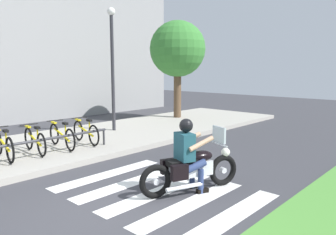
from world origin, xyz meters
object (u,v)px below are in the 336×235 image
object	(u,v)px
bicycle_3	(4,145)
street_lamp	(112,59)
bicycle_5	(62,136)
rider	(188,150)
bike_rack	(13,146)
bicycle_4	(35,140)
tree_near_rack	(178,50)
motorcycle	(192,168)
bicycle_6	(86,132)

from	to	relation	value
bicycle_3	street_lamp	distance (m)	4.90
bicycle_5	street_lamp	bearing A→B (deg)	21.79
rider	bike_rack	world-z (taller)	rider
rider	bicycle_3	bearing A→B (deg)	110.28
bike_rack	bicycle_3	bearing A→B (deg)	89.95
bicycle_4	tree_near_rack	distance (m)	8.07
rider	motorcycle	bearing A→B (deg)	-23.38
bicycle_5	street_lamp	world-z (taller)	street_lamp
bicycle_6	street_lamp	distance (m)	3.10
rider	bicycle_6	world-z (taller)	rider
rider	bicycle_5	size ratio (longest dim) A/B	0.84
motorcycle	bike_rack	distance (m)	4.34
motorcycle	bicycle_5	world-z (taller)	motorcycle
street_lamp	motorcycle	bearing A→B (deg)	-114.22
street_lamp	tree_near_rack	distance (m)	4.04
rider	tree_near_rack	size ratio (longest dim) A/B	0.32
bicycle_6	rider	bearing A→B (deg)	-98.71
bike_rack	street_lamp	size ratio (longest dim) A/B	1.19
bicycle_3	bike_rack	world-z (taller)	bicycle_3
bicycle_4	bike_rack	world-z (taller)	bicycle_4
rider	street_lamp	xyz separation A→B (m)	(2.59, 5.57, 1.87)
bicycle_3	bicycle_5	world-z (taller)	bicycle_3
bicycle_3	bicycle_6	xyz separation A→B (m)	(2.35, 0.00, -0.01)
bicycle_5	bicycle_4	bearing A→B (deg)	-179.99
bicycle_4	bicycle_5	distance (m)	0.78
bike_rack	bicycle_6	bearing A→B (deg)	13.27
rider	street_lamp	distance (m)	6.42
motorcycle	street_lamp	size ratio (longest dim) A/B	0.46
bike_rack	street_lamp	world-z (taller)	street_lamp
bicycle_3	bicycle_5	xyz separation A→B (m)	(1.57, 0.00, -0.00)
tree_near_rack	bike_rack	bearing A→B (deg)	-166.17
bike_rack	tree_near_rack	size ratio (longest dim) A/B	1.18
motorcycle	bicycle_6	bearing A→B (deg)	82.23
bike_rack	street_lamp	distance (m)	5.02
bicycle_3	bicycle_5	size ratio (longest dim) A/B	0.98
rider	bicycle_6	bearing A→B (deg)	81.29
rider	street_lamp	bearing A→B (deg)	65.05
motorcycle	bicycle_6	world-z (taller)	motorcycle
bicycle_5	bicycle_6	distance (m)	0.78
motorcycle	tree_near_rack	bearing A→B (deg)	42.68
bicycle_6	bike_rack	world-z (taller)	bicycle_6
bicycle_3	tree_near_rack	size ratio (longest dim) A/B	0.37
bicycle_5	street_lamp	size ratio (longest dim) A/B	0.38
bicycle_5	rider	bearing A→B (deg)	-88.80
bicycle_4	tree_near_rack	size ratio (longest dim) A/B	0.35
bicycle_5	tree_near_rack	xyz separation A→B (m)	(6.67, 1.47, 2.72)
tree_near_rack	bicycle_5	bearing A→B (deg)	-167.55
street_lamp	bicycle_4	bearing A→B (deg)	-162.80
bike_rack	rider	bearing A→B (deg)	-67.14
bicycle_4	bicycle_6	xyz separation A→B (m)	(1.57, -0.00, 0.00)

